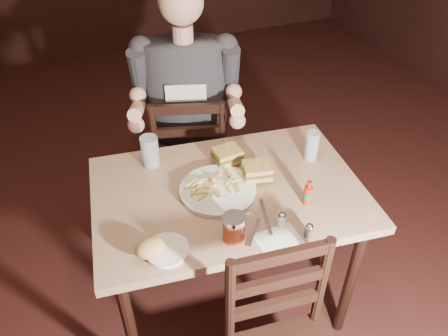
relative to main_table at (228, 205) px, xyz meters
name	(u,v)px	position (x,y,z in m)	size (l,w,h in m)	color
room_shell	(192,62)	(-0.15, -0.06, 0.72)	(7.00, 7.00, 7.00)	black
main_table	(228,205)	(0.00, 0.00, 0.00)	(1.22, 0.89, 0.77)	tan
chair_far	(190,156)	(0.04, 0.68, -0.22)	(0.43, 0.47, 0.92)	black
diner	(185,82)	(0.03, 0.63, 0.28)	(0.56, 0.44, 0.98)	#2E2E33
dinner_plate	(218,191)	(-0.05, 0.00, 0.10)	(0.31, 0.31, 0.02)	white
sandwich_left	(227,151)	(0.06, 0.17, 0.16)	(0.12, 0.10, 0.10)	gold
sandwich_right	(257,167)	(0.14, 0.02, 0.16)	(0.12, 0.10, 0.10)	gold
fries_pile	(213,185)	(-0.06, 0.01, 0.12)	(0.25, 0.18, 0.04)	#F3DC6E
ketchup_dollop	(262,173)	(0.17, 0.02, 0.11)	(0.04, 0.04, 0.01)	maroon
glass_left	(150,151)	(-0.26, 0.29, 0.16)	(0.08, 0.08, 0.15)	silver
glass_right	(312,146)	(0.43, 0.06, 0.16)	(0.06, 0.06, 0.14)	silver
hot_sauce	(308,192)	(0.26, -0.19, 0.14)	(0.04, 0.04, 0.11)	maroon
salt_shaker	(282,220)	(0.11, -0.27, 0.12)	(0.03, 0.03, 0.06)	white
pepper_shaker	(309,231)	(0.18, -0.36, 0.12)	(0.03, 0.03, 0.06)	#38332D
syrup_dispenser	(234,228)	(-0.09, -0.26, 0.14)	(0.09, 0.09, 0.11)	maroon
napkin	(281,242)	(0.07, -0.35, 0.09)	(0.17, 0.15, 0.00)	white
knife	(266,216)	(0.07, -0.21, 0.09)	(0.01, 0.20, 0.00)	silver
fork	(254,232)	(-0.01, -0.27, 0.09)	(0.01, 0.15, 0.00)	silver
side_plate	(167,251)	(-0.34, -0.23, 0.09)	(0.16, 0.16, 0.01)	white
bread_roll	(150,248)	(-0.40, -0.23, 0.13)	(0.11, 0.09, 0.06)	tan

